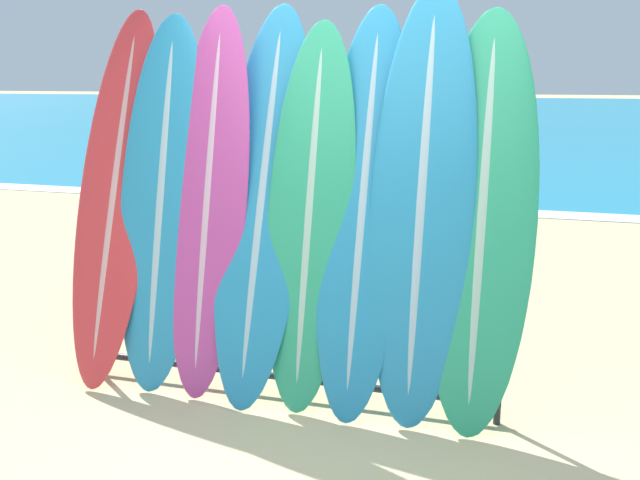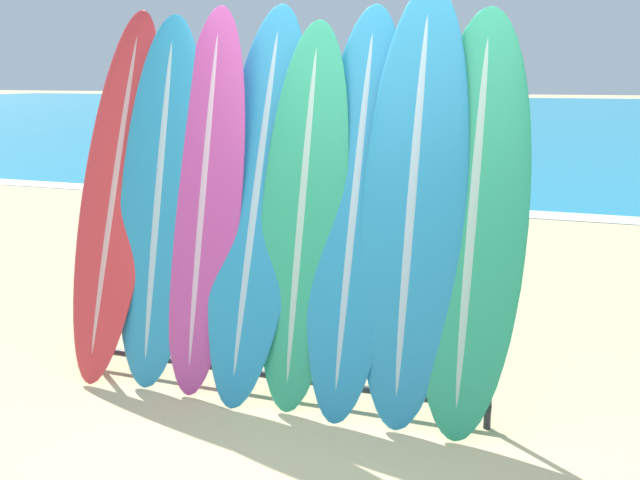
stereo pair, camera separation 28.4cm
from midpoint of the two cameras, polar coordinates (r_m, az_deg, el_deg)
name	(u,v)px [view 2 (the right image)]	position (r m, az deg, el deg)	size (l,w,h in m)	color
ground_plane	(291,455)	(3.99, -0.11, -16.13)	(160.00, 160.00, 0.00)	tan
ocean_water	(574,115)	(40.08, 18.99, 9.00)	(120.00, 60.00, 0.01)	teal
surfboard_rack	(273,327)	(4.51, -1.77, -6.66)	(2.61, 0.04, 0.79)	#28282D
surfboard_slot_0	(117,192)	(4.96, -13.67, 3.53)	(0.53, 0.86, 2.34)	red
surfboard_slot_1	(160,201)	(4.74, -10.43, 2.97)	(0.58, 0.60, 2.29)	teal
surfboard_slot_2	(205,200)	(4.59, -7.02, 3.05)	(0.50, 0.63, 2.33)	#B23D8E
surfboard_slot_3	(257,200)	(4.48, -2.99, 3.02)	(0.56, 0.88, 2.35)	teal
surfboard_slot_4	(303,215)	(4.33, 0.55, 1.92)	(0.52, 0.62, 2.23)	#289E70
surfboard_slot_5	(355,210)	(4.26, 4.62, 2.31)	(0.53, 0.79, 2.32)	teal
surfboard_slot_6	(413,206)	(4.15, 9.04, 2.59)	(0.58, 0.66, 2.42)	teal
surfboard_slot_7	(473,222)	(4.11, 13.50, 1.36)	(0.58, 0.67, 2.28)	#289E70
person_near_water	(204,165)	(8.12, -7.87, 5.68)	(0.30, 0.27, 1.78)	tan
person_mid_beach	(410,147)	(10.08, 7.65, 7.02)	(0.30, 0.24, 1.80)	tan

